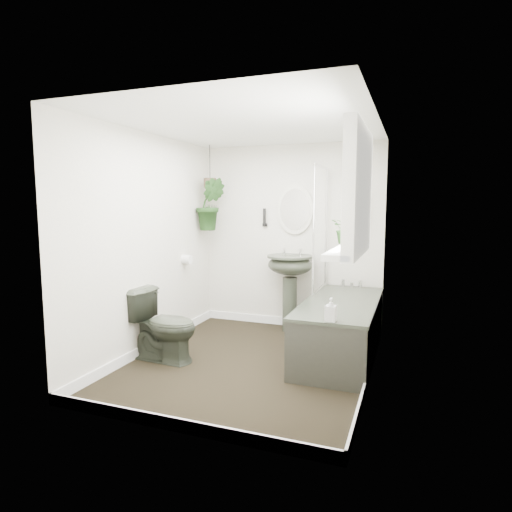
% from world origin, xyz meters
% --- Properties ---
extents(floor, '(2.30, 2.80, 0.02)m').
position_xyz_m(floor, '(0.00, 0.00, -0.01)').
color(floor, black).
rests_on(floor, ground).
extents(ceiling, '(2.30, 2.80, 0.02)m').
position_xyz_m(ceiling, '(0.00, 0.00, 2.31)').
color(ceiling, white).
rests_on(ceiling, ground).
extents(wall_back, '(2.30, 0.02, 2.30)m').
position_xyz_m(wall_back, '(0.00, 1.41, 1.15)').
color(wall_back, beige).
rests_on(wall_back, ground).
extents(wall_front, '(2.30, 0.02, 2.30)m').
position_xyz_m(wall_front, '(0.00, -1.41, 1.15)').
color(wall_front, beige).
rests_on(wall_front, ground).
extents(wall_left, '(0.02, 2.80, 2.30)m').
position_xyz_m(wall_left, '(-1.16, 0.00, 1.15)').
color(wall_left, beige).
rests_on(wall_left, ground).
extents(wall_right, '(0.02, 2.80, 2.30)m').
position_xyz_m(wall_right, '(1.16, 0.00, 1.15)').
color(wall_right, beige).
rests_on(wall_right, ground).
extents(skirting, '(2.30, 2.80, 0.10)m').
position_xyz_m(skirting, '(0.00, 0.00, 0.05)').
color(skirting, white).
rests_on(skirting, floor).
extents(bathtub, '(0.72, 1.72, 0.58)m').
position_xyz_m(bathtub, '(0.80, 0.50, 0.29)').
color(bathtub, '#2F3429').
rests_on(bathtub, floor).
extents(bath_screen, '(0.04, 0.72, 1.40)m').
position_xyz_m(bath_screen, '(0.47, 0.99, 1.28)').
color(bath_screen, silver).
rests_on(bath_screen, bathtub).
extents(shower_box, '(0.20, 0.10, 0.35)m').
position_xyz_m(shower_box, '(0.80, 1.34, 1.55)').
color(shower_box, white).
rests_on(shower_box, wall_back).
extents(oval_mirror, '(0.46, 0.03, 0.62)m').
position_xyz_m(oval_mirror, '(0.07, 1.37, 1.50)').
color(oval_mirror, beige).
rests_on(oval_mirror, wall_back).
extents(wall_sconce, '(0.04, 0.04, 0.22)m').
position_xyz_m(wall_sconce, '(-0.33, 1.36, 1.40)').
color(wall_sconce, black).
rests_on(wall_sconce, wall_back).
extents(toilet_roll_holder, '(0.11, 0.11, 0.11)m').
position_xyz_m(toilet_roll_holder, '(-1.10, 0.70, 0.90)').
color(toilet_roll_holder, white).
rests_on(toilet_roll_holder, wall_left).
extents(window_recess, '(0.08, 1.00, 0.90)m').
position_xyz_m(window_recess, '(1.09, -0.70, 1.65)').
color(window_recess, white).
rests_on(window_recess, wall_right).
extents(window_sill, '(0.18, 1.00, 0.04)m').
position_xyz_m(window_sill, '(1.02, -0.70, 1.23)').
color(window_sill, white).
rests_on(window_sill, wall_right).
extents(window_blinds, '(0.01, 0.86, 0.76)m').
position_xyz_m(window_blinds, '(1.04, -0.70, 1.65)').
color(window_blinds, white).
rests_on(window_blinds, wall_right).
extents(toilet, '(0.73, 0.45, 0.72)m').
position_xyz_m(toilet, '(-0.85, -0.23, 0.36)').
color(toilet, '#2F3429').
rests_on(toilet, floor).
extents(pedestal_sink, '(0.63, 0.57, 0.95)m').
position_xyz_m(pedestal_sink, '(0.07, 1.17, 0.48)').
color(pedestal_sink, '#2F3429').
rests_on(pedestal_sink, floor).
extents(sill_plant, '(0.23, 0.21, 0.25)m').
position_xyz_m(sill_plant, '(0.97, -0.40, 1.38)').
color(sill_plant, black).
rests_on(sill_plant, window_sill).
extents(hanging_plant, '(0.44, 0.40, 0.66)m').
position_xyz_m(hanging_plant, '(-0.97, 1.10, 1.56)').
color(hanging_plant, black).
rests_on(hanging_plant, ceiling).
extents(soap_bottle, '(0.09, 0.09, 0.20)m').
position_xyz_m(soap_bottle, '(0.84, -0.29, 0.68)').
color(soap_bottle, '#2F2324').
rests_on(soap_bottle, bathtub).
extents(hanging_pot, '(0.16, 0.16, 0.12)m').
position_xyz_m(hanging_pot, '(-0.97, 1.10, 1.83)').
color(hanging_pot, '#483828').
rests_on(hanging_pot, ceiling).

